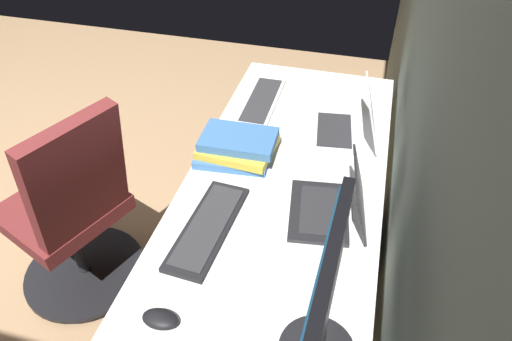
{
  "coord_description": "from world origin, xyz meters",
  "views": [
    {
      "loc": [
        1.26,
        1.87,
        1.88
      ],
      "look_at": [
        0.2,
        1.59,
        0.95
      ],
      "focal_mm": 32.99,
      "sensor_mm": 36.0,
      "label": 1
    }
  ],
  "objects_px": {
    "keyboard_main": "(208,227)",
    "office_chair": "(74,217)",
    "laptop_leftmost": "(349,124)",
    "laptop_left": "(335,204)",
    "book_stack_near": "(237,146)",
    "keyboard_spare": "(261,101)",
    "mouse_main": "(160,319)",
    "monitor_primary": "(324,300)",
    "drawer_pedestal": "(284,261)"
  },
  "relations": [
    {
      "from": "keyboard_main",
      "to": "office_chair",
      "type": "distance_m",
      "value": 0.74
    },
    {
      "from": "laptop_left",
      "to": "book_stack_near",
      "type": "relative_size",
      "value": 1.03
    },
    {
      "from": "keyboard_spare",
      "to": "book_stack_near",
      "type": "distance_m",
      "value": 0.4
    },
    {
      "from": "laptop_leftmost",
      "to": "keyboard_spare",
      "type": "relative_size",
      "value": 0.8
    },
    {
      "from": "laptop_leftmost",
      "to": "book_stack_near",
      "type": "bearing_deg",
      "value": -57.64
    },
    {
      "from": "keyboard_main",
      "to": "office_chair",
      "type": "relative_size",
      "value": 0.44
    },
    {
      "from": "laptop_left",
      "to": "office_chair",
      "type": "bearing_deg",
      "value": -88.85
    },
    {
      "from": "keyboard_main",
      "to": "book_stack_near",
      "type": "bearing_deg",
      "value": -177.24
    },
    {
      "from": "book_stack_near",
      "to": "keyboard_spare",
      "type": "bearing_deg",
      "value": -179.59
    },
    {
      "from": "book_stack_near",
      "to": "office_chair",
      "type": "height_order",
      "value": "office_chair"
    },
    {
      "from": "drawer_pedestal",
      "to": "book_stack_near",
      "type": "xyz_separation_m",
      "value": [
        -0.16,
        -0.24,
        0.43
      ]
    },
    {
      "from": "office_chair",
      "to": "book_stack_near",
      "type": "bearing_deg",
      "value": 110.91
    },
    {
      "from": "laptop_left",
      "to": "office_chair",
      "type": "relative_size",
      "value": 0.33
    },
    {
      "from": "keyboard_main",
      "to": "mouse_main",
      "type": "relative_size",
      "value": 4.12
    },
    {
      "from": "drawer_pedestal",
      "to": "book_stack_near",
      "type": "distance_m",
      "value": 0.52
    },
    {
      "from": "laptop_leftmost",
      "to": "keyboard_main",
      "type": "relative_size",
      "value": 0.79
    },
    {
      "from": "keyboard_main",
      "to": "keyboard_spare",
      "type": "height_order",
      "value": "same"
    },
    {
      "from": "book_stack_near",
      "to": "office_chair",
      "type": "bearing_deg",
      "value": -69.09
    },
    {
      "from": "laptop_leftmost",
      "to": "laptop_left",
      "type": "distance_m",
      "value": 0.48
    },
    {
      "from": "book_stack_near",
      "to": "office_chair",
      "type": "distance_m",
      "value": 0.76
    },
    {
      "from": "keyboard_main",
      "to": "keyboard_spare",
      "type": "distance_m",
      "value": 0.79
    },
    {
      "from": "keyboard_main",
      "to": "mouse_main",
      "type": "xyz_separation_m",
      "value": [
        0.36,
        -0.01,
        0.01
      ]
    },
    {
      "from": "book_stack_near",
      "to": "drawer_pedestal",
      "type": "bearing_deg",
      "value": 55.7
    },
    {
      "from": "laptop_left",
      "to": "office_chair",
      "type": "xyz_separation_m",
      "value": [
        0.02,
        -1.06,
        -0.32
      ]
    },
    {
      "from": "laptop_leftmost",
      "to": "mouse_main",
      "type": "distance_m",
      "value": 1.09
    },
    {
      "from": "monitor_primary",
      "to": "book_stack_near",
      "type": "relative_size",
      "value": 1.56
    },
    {
      "from": "laptop_leftmost",
      "to": "keyboard_spare",
      "type": "bearing_deg",
      "value": -109.05
    },
    {
      "from": "monitor_primary",
      "to": "laptop_left",
      "type": "distance_m",
      "value": 0.54
    },
    {
      "from": "keyboard_spare",
      "to": "mouse_main",
      "type": "height_order",
      "value": "mouse_main"
    },
    {
      "from": "book_stack_near",
      "to": "laptop_left",
      "type": "bearing_deg",
      "value": 60.99
    },
    {
      "from": "monitor_primary",
      "to": "laptop_left",
      "type": "height_order",
      "value": "monitor_primary"
    },
    {
      "from": "monitor_primary",
      "to": "book_stack_near",
      "type": "bearing_deg",
      "value": -149.63
    },
    {
      "from": "laptop_leftmost",
      "to": "mouse_main",
      "type": "bearing_deg",
      "value": -21.18
    },
    {
      "from": "monitor_primary",
      "to": "mouse_main",
      "type": "relative_size",
      "value": 4.7
    },
    {
      "from": "drawer_pedestal",
      "to": "office_chair",
      "type": "relative_size",
      "value": 0.72
    },
    {
      "from": "monitor_primary",
      "to": "keyboard_main",
      "type": "height_order",
      "value": "monitor_primary"
    },
    {
      "from": "drawer_pedestal",
      "to": "keyboard_main",
      "type": "xyz_separation_m",
      "value": [
        0.24,
        -0.22,
        0.39
      ]
    },
    {
      "from": "monitor_primary",
      "to": "mouse_main",
      "type": "bearing_deg",
      "value": -86.67
    },
    {
      "from": "mouse_main",
      "to": "office_chair",
      "type": "relative_size",
      "value": 0.11
    },
    {
      "from": "monitor_primary",
      "to": "keyboard_spare",
      "type": "xyz_separation_m",
      "value": [
        -1.13,
        -0.43,
        -0.22
      ]
    },
    {
      "from": "keyboard_main",
      "to": "laptop_leftmost",
      "type": "bearing_deg",
      "value": 149.7
    },
    {
      "from": "monitor_primary",
      "to": "keyboard_spare",
      "type": "height_order",
      "value": "monitor_primary"
    },
    {
      "from": "laptop_leftmost",
      "to": "office_chair",
      "type": "xyz_separation_m",
      "value": [
        0.5,
        -1.05,
        -0.32
      ]
    },
    {
      "from": "keyboard_main",
      "to": "office_chair",
      "type": "xyz_separation_m",
      "value": [
        -0.15,
        -0.67,
        -0.28
      ]
    },
    {
      "from": "laptop_left",
      "to": "office_chair",
      "type": "height_order",
      "value": "office_chair"
    },
    {
      "from": "keyboard_spare",
      "to": "mouse_main",
      "type": "distance_m",
      "value": 1.15
    },
    {
      "from": "book_stack_near",
      "to": "mouse_main",
      "type": "bearing_deg",
      "value": 0.68
    },
    {
      "from": "keyboard_main",
      "to": "book_stack_near",
      "type": "height_order",
      "value": "book_stack_near"
    },
    {
      "from": "drawer_pedestal",
      "to": "keyboard_spare",
      "type": "bearing_deg",
      "value": -156.59
    },
    {
      "from": "monitor_primary",
      "to": "book_stack_near",
      "type": "distance_m",
      "value": 0.87
    }
  ]
}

